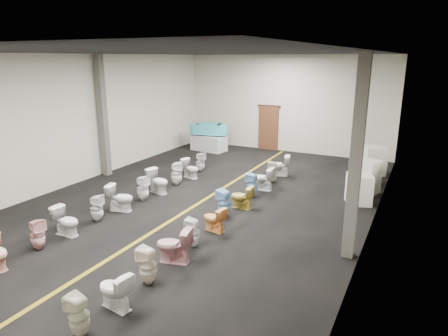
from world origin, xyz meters
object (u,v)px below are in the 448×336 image
at_px(toilet_right_4, 193,233).
at_px(toilet_right_11, 279,165).
at_px(toilet_left_6, 120,198).
at_px(toilet_right_10, 273,172).
at_px(toilet_right_8, 252,185).
at_px(toilet_left_7, 143,188).
at_px(toilet_right_7, 242,197).
at_px(appliance_crate_d, 374,161).
at_px(toilet_left_11, 200,162).
at_px(toilet_left_3, 37,234).
at_px(toilet_left_10, 191,169).
at_px(toilet_left_9, 176,173).
at_px(toilet_right_9, 262,178).
at_px(appliance_crate_a, 359,189).
at_px(toilet_right_6, 224,204).
at_px(toilet_left_4, 66,221).
at_px(bathtub, 209,129).
at_px(toilet_left_8, 158,181).
at_px(toilet_right_5, 214,219).
at_px(toilet_right_0, 79,316).
at_px(display_table, 209,143).
at_px(appliance_crate_b, 365,177).
at_px(toilet_right_1, 115,290).
at_px(toilet_left_5, 97,208).
at_px(toilet_right_3, 174,245).

bearing_deg(toilet_right_4, toilet_right_11, 173.53).
height_order(toilet_left_6, toilet_right_10, toilet_left_6).
bearing_deg(toilet_right_8, toilet_right_4, 1.18).
bearing_deg(toilet_left_7, toilet_right_7, -74.67).
relative_size(appliance_crate_d, toilet_left_11, 1.40).
xyz_separation_m(toilet_left_3, toilet_left_10, (0.16, 6.57, -0.02)).
distance_m(toilet_left_9, toilet_right_9, 3.03).
xyz_separation_m(toilet_left_7, toilet_left_9, (0.06, 1.82, 0.01)).
height_order(appliance_crate_a, toilet_left_6, appliance_crate_a).
distance_m(appliance_crate_a, toilet_right_6, 4.31).
xyz_separation_m(toilet_left_3, toilet_left_4, (-0.03, 0.88, -0.01)).
distance_m(bathtub, toilet_left_8, 6.48).
bearing_deg(toilet_right_5, toilet_right_0, 11.00).
xyz_separation_m(display_table, toilet_left_8, (1.55, -6.26, 0.04)).
relative_size(appliance_crate_b, toilet_left_8, 1.38).
relative_size(appliance_crate_d, toilet_left_4, 1.45).
bearing_deg(appliance_crate_b, toilet_right_0, -107.57).
height_order(appliance_crate_a, toilet_right_4, appliance_crate_a).
height_order(appliance_crate_b, toilet_right_7, appliance_crate_b).
bearing_deg(appliance_crate_d, display_table, 175.06).
distance_m(toilet_left_3, toilet_right_6, 4.79).
height_order(toilet_left_11, toilet_right_1, toilet_left_11).
bearing_deg(toilet_left_5, toilet_right_1, -148.67).
xyz_separation_m(toilet_right_4, toilet_right_8, (-0.12, 3.85, 0.05)).
height_order(toilet_left_3, toilet_left_9, toilet_left_9).
relative_size(toilet_left_7, toilet_right_7, 1.16).
bearing_deg(toilet_left_7, appliance_crate_d, -43.00).
relative_size(display_table, appliance_crate_d, 1.54).
bearing_deg(toilet_right_4, toilet_right_6, 176.87).
bearing_deg(toilet_left_10, toilet_left_4, -170.66).
xyz_separation_m(toilet_left_6, toilet_right_8, (3.00, 2.83, 0.01)).
distance_m(toilet_left_5, toilet_right_3, 3.31).
relative_size(toilet_left_11, toilet_right_1, 1.07).
height_order(toilet_right_0, toilet_right_4, toilet_right_0).
xyz_separation_m(toilet_left_6, toilet_right_6, (2.95, 0.92, 0.02)).
relative_size(bathtub, toilet_right_11, 2.24).
xyz_separation_m(toilet_left_5, toilet_right_0, (3.18, -3.67, -0.01)).
bearing_deg(toilet_right_10, toilet_left_11, -101.99).
bearing_deg(toilet_right_7, toilet_right_5, 0.78).
relative_size(appliance_crate_b, toilet_right_4, 1.56).
height_order(toilet_left_8, toilet_right_5, toilet_left_8).
distance_m(display_table, toilet_right_7, 7.80).
distance_m(toilet_right_0, toilet_right_6, 5.52).
relative_size(toilet_left_4, toilet_right_9, 0.93).
height_order(toilet_right_1, toilet_right_8, toilet_right_8).
relative_size(toilet_left_4, toilet_left_9, 0.88).
relative_size(toilet_left_3, toilet_right_1, 1.05).
relative_size(appliance_crate_b, toilet_right_3, 1.39).
bearing_deg(toilet_left_8, toilet_left_9, 7.46).
bearing_deg(toilet_left_10, toilet_right_10, -61.78).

